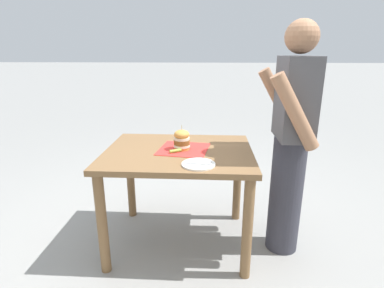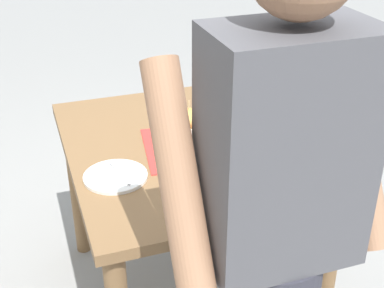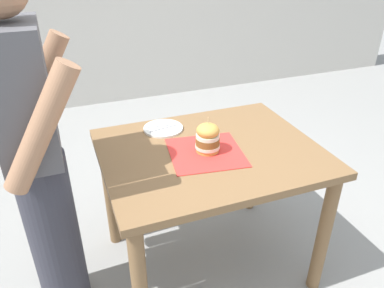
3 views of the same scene
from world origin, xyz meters
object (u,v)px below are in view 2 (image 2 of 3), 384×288
object	(u,v)px
sandwich	(189,128)
side_plate_with_forks	(115,176)
diner_across_table	(274,254)
patio_table	(184,172)
pickle_spear	(166,141)

from	to	relation	value
sandwich	side_plate_with_forks	size ratio (longest dim) A/B	0.84
side_plate_with_forks	diner_across_table	xyz separation A→B (m)	(-0.27, 0.65, 0.10)
sandwich	diner_across_table	xyz separation A→B (m)	(0.04, 0.78, 0.02)
patio_table	side_plate_with_forks	size ratio (longest dim) A/B	4.97
diner_across_table	patio_table	bearing A→B (deg)	-91.95
pickle_spear	patio_table	bearing A→B (deg)	165.65
pickle_spear	diner_across_table	xyz separation A→B (m)	(-0.04, 0.82, 0.09)
patio_table	pickle_spear	size ratio (longest dim) A/B	12.45
patio_table	diner_across_table	size ratio (longest dim) A/B	0.65
side_plate_with_forks	pickle_spear	bearing A→B (deg)	-142.95
side_plate_with_forks	patio_table	bearing A→B (deg)	-151.87
diner_across_table	sandwich	bearing A→B (deg)	-93.09
sandwich	pickle_spear	distance (m)	0.11
patio_table	sandwich	size ratio (longest dim) A/B	5.90
sandwich	side_plate_with_forks	world-z (taller)	sandwich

